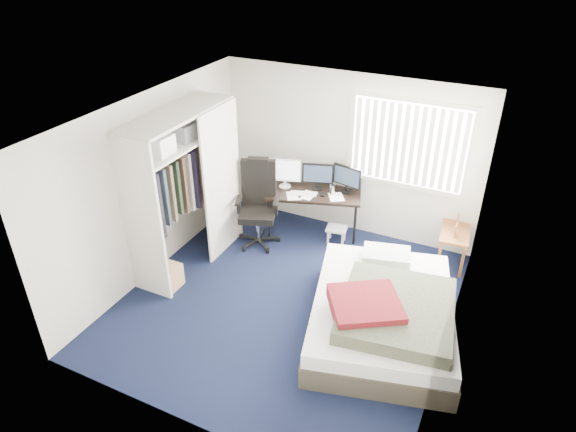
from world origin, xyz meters
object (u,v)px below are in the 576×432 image
at_px(desk, 314,189).
at_px(nightstand, 455,233).
at_px(office_chair, 258,212).
at_px(bed, 383,313).

distance_m(desk, nightstand, 2.16).
bearing_deg(desk, office_chair, -135.96).
height_order(desk, bed, desk).
height_order(nightstand, bed, nightstand).
height_order(office_chair, nightstand, office_chair).
bearing_deg(bed, office_chair, 153.21).
distance_m(desk, office_chair, 0.92).
xyz_separation_m(office_chair, nightstand, (2.78, 0.71, -0.03)).
distance_m(desk, bed, 2.48).
xyz_separation_m(desk, office_chair, (-0.64, -0.62, -0.24)).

